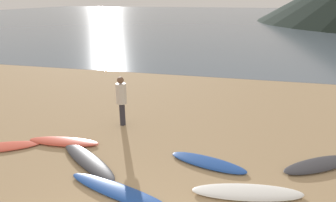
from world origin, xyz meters
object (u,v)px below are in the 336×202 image
at_px(surfboard_5, 247,192).
at_px(surfboard_6, 319,165).
at_px(surfboard_4, 208,162).
at_px(surfboard_2, 88,160).
at_px(surfboard_1, 64,142).
at_px(person_1, 121,97).
at_px(surfboard_3, 119,192).

bearing_deg(surfboard_5, surfboard_6, 31.05).
bearing_deg(surfboard_4, surfboard_6, 25.05).
bearing_deg(surfboard_4, surfboard_2, -154.66).
xyz_separation_m(surfboard_2, surfboard_4, (2.93, 0.59, -0.01)).
distance_m(surfboard_1, person_1, 2.13).
bearing_deg(surfboard_5, person_1, 135.76).
height_order(surfboard_4, surfboard_5, surfboard_5).
bearing_deg(surfboard_2, surfboard_5, 28.97).
xyz_separation_m(surfboard_3, surfboard_5, (2.61, 0.59, 0.00)).
xyz_separation_m(surfboard_1, person_1, (1.17, 1.54, 0.89)).
relative_size(surfboard_4, surfboard_5, 0.83).
height_order(surfboard_3, surfboard_4, surfboard_3).
distance_m(surfboard_1, surfboard_2, 1.35).
bearing_deg(surfboard_4, surfboard_5, -32.20).
relative_size(surfboard_1, surfboard_2, 0.86).
xyz_separation_m(surfboard_6, person_1, (-5.54, 1.16, 0.89)).
height_order(surfboard_1, surfboard_6, surfboard_1).
relative_size(surfboard_5, surfboard_6, 1.12).
bearing_deg(person_1, surfboard_1, 92.47).
bearing_deg(surfboard_6, surfboard_4, 158.26).
relative_size(surfboard_3, surfboard_6, 1.27).
xyz_separation_m(surfboard_4, person_1, (-2.90, 1.68, 0.90)).
bearing_deg(surfboard_2, surfboard_3, -3.38).
relative_size(surfboard_1, surfboard_5, 0.88).
xyz_separation_m(surfboard_5, person_1, (-3.82, 2.64, 0.89)).
height_order(surfboard_1, person_1, person_1).
distance_m(surfboard_1, surfboard_6, 6.72).
relative_size(surfboard_1, person_1, 1.28).
relative_size(surfboard_4, surfboard_6, 0.94).
height_order(surfboard_1, surfboard_5, same).
height_order(surfboard_6, person_1, person_1).
relative_size(surfboard_3, surfboard_5, 1.14).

